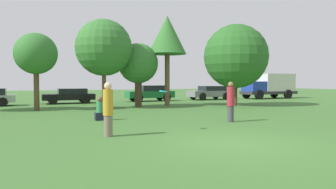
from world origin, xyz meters
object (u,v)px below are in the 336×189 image
person_catcher (231,101)px  tree_5 (236,56)px  tree_4 (167,36)px  bystander_sitting (100,110)px  parked_car_grey (210,92)px  frisbee (163,91)px  tree_3 (138,64)px  tree_1 (36,54)px  delivery_truck_blue (270,85)px  parked_car_black (69,95)px  parked_car_green (151,93)px  person_thrower (108,109)px  tree_2 (104,48)px

person_catcher → tree_5: tree_5 is taller
tree_4 → bystander_sitting: bearing=-133.6°
tree_5 → parked_car_grey: bearing=71.4°
frisbee → tree_3: bearing=75.5°
person_catcher → tree_3: bearing=-98.8°
tree_3 → tree_5: bearing=-18.5°
tree_1 → parked_car_grey: (15.56, 5.58, -2.65)m
tree_1 → delivery_truck_blue: 23.03m
tree_3 → delivery_truck_blue: bearing=15.9°
bystander_sitting → delivery_truck_blue: delivery_truck_blue is taller
parked_car_black → parked_car_green: bearing=-178.3°
frisbee → delivery_truck_blue: bearing=39.2°
parked_car_grey → person_thrower: bearing=50.0°
frisbee → bystander_sitting: frisbee is taller
person_catcher → delivery_truck_blue: (15.02, 14.07, 0.48)m
tree_2 → delivery_truck_blue: bearing=15.3°
parked_car_black → delivery_truck_blue: (19.85, -0.75, 0.71)m
tree_1 → tree_3: 6.54m
person_thrower → parked_car_green: person_thrower is taller
tree_1 → tree_4: tree_4 is taller
frisbee → tree_5: size_ratio=0.05×
tree_5 → tree_4: bearing=156.3°
frisbee → parked_car_green: bearing=70.3°
tree_2 → parked_car_black: size_ratio=1.45×
person_thrower → person_catcher: person_catcher is taller
bystander_sitting → parked_car_green: bearing=59.7°
bystander_sitting → parked_car_black: parked_car_black is taller
bystander_sitting → tree_1: size_ratio=0.23×
bystander_sitting → tree_2: 7.28m
tree_1 → frisbee: bearing=-70.1°
tree_4 → parked_car_green: tree_4 is taller
tree_3 → tree_5: tree_5 is taller
tree_4 → parked_car_green: bearing=80.8°
parked_car_grey → delivery_truck_blue: 6.91m
tree_5 → tree_2: bearing=169.4°
tree_2 → tree_3: (2.49, 0.50, -0.95)m
person_thrower → person_catcher: 5.79m
bystander_sitting → parked_car_black: 11.98m
parked_car_black → parked_car_grey: (13.01, -0.10, 0.06)m
bystander_sitting → tree_5: 11.97m
bystander_sitting → parked_car_black: bearing=89.4°
person_thrower → frisbee: 2.05m
frisbee → parked_car_green: frisbee is taller
tree_1 → parked_car_black: 6.78m
bystander_sitting → tree_3: (4.09, 6.71, 2.51)m
parked_car_green → frisbee: bearing=70.9°
tree_3 → parked_car_black: tree_3 is taller
bystander_sitting → tree_5: size_ratio=0.18×
person_thrower → parked_car_green: 18.11m
person_thrower → tree_5: bearing=23.7°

